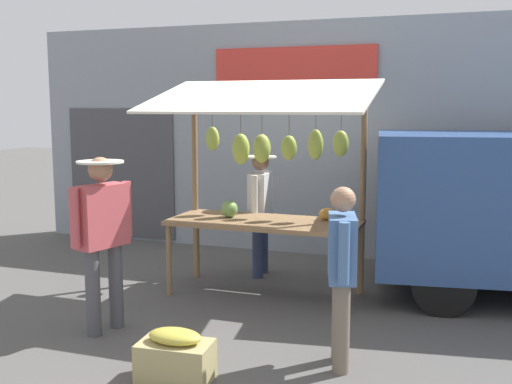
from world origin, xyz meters
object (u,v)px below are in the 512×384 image
at_px(market_stall, 266,162).
at_px(vendor_with_sunhat, 260,204).
at_px(shopper_in_striped_shirt, 342,266).
at_px(shopper_in_grey_tee, 102,229).
at_px(produce_crate_near, 175,357).

xyz_separation_m(market_stall, vendor_with_sunhat, (0.30, -0.69, -0.62)).
bearing_deg(shopper_in_striped_shirt, shopper_in_grey_tee, 74.81).
height_order(vendor_with_sunhat, produce_crate_near, vendor_with_sunhat).
relative_size(shopper_in_grey_tee, produce_crate_near, 2.80).
xyz_separation_m(market_stall, shopper_in_striped_shirt, (-1.24, 1.75, -0.67)).
bearing_deg(shopper_in_striped_shirt, produce_crate_near, 106.41).
distance_m(shopper_in_striped_shirt, produce_crate_near, 1.54).
bearing_deg(vendor_with_sunhat, shopper_in_striped_shirt, 28.32).
bearing_deg(produce_crate_near, market_stall, -88.91).
bearing_deg(vendor_with_sunhat, shopper_in_grey_tee, -22.32).
height_order(shopper_in_grey_tee, produce_crate_near, shopper_in_grey_tee).
xyz_separation_m(shopper_in_grey_tee, shopper_in_striped_shirt, (-2.33, 0.05, -0.14)).
height_order(market_stall, shopper_in_striped_shirt, market_stall).
xyz_separation_m(vendor_with_sunhat, shopper_in_striped_shirt, (-1.54, 2.44, -0.06)).
bearing_deg(market_stall, shopper_in_striped_shirt, 125.39).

